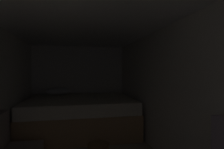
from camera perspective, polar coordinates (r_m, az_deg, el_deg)
The scene contains 4 objects.
wall_back at distance 5.05m, azimuth -10.14°, elevation -2.68°, with size 2.48×0.05×1.98m, color silver.
wall_right at distance 2.74m, azimuth 17.77°, elevation -5.98°, with size 0.05×5.29×1.98m, color silver.
ceiling_slab at distance 2.47m, azimuth -8.71°, elevation 17.02°, with size 2.48×5.29×0.05m, color white.
bed at distance 4.21m, azimuth -9.90°, elevation -12.00°, with size 2.26×1.76×0.92m.
Camera 1 is at (-0.12, -0.51, 1.33)m, focal length 29.74 mm.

